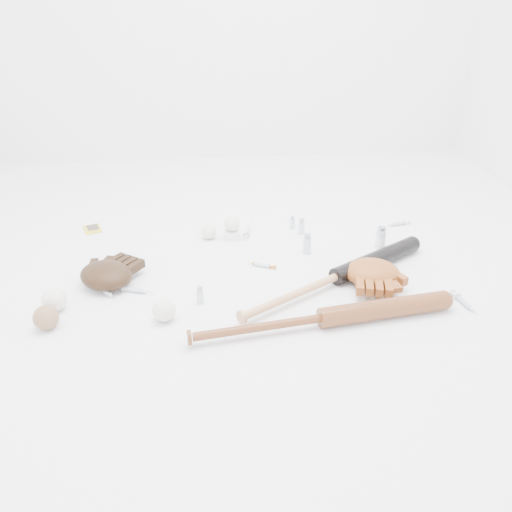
{
  "coord_description": "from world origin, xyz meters",
  "views": [
    {
      "loc": [
        -0.16,
        -1.67,
        0.97
      ],
      "look_at": [
        0.01,
        0.01,
        0.06
      ],
      "focal_mm": 35.0,
      "sensor_mm": 36.0,
      "label": 1
    }
  ],
  "objects": [
    {
      "name": "baseball_upper",
      "position": [
        -0.17,
        0.31,
        0.03
      ],
      "size": [
        0.07,
        0.07,
        0.07
      ],
      "primitive_type": "sphere",
      "color": "white",
      "rests_on": "ground"
    },
    {
      "name": "pedestal",
      "position": [
        -0.07,
        0.3,
        0.02
      ],
      "size": [
        0.07,
        0.07,
        0.04
      ],
      "primitive_type": "cube",
      "rotation": [
        0.0,
        0.0,
        0.01
      ],
      "color": "white",
      "rests_on": "ground"
    },
    {
      "name": "vial_2",
      "position": [
        0.23,
        0.13,
        0.04
      ],
      "size": [
        0.03,
        0.03,
        0.08
      ],
      "primitive_type": "cylinder",
      "color": "silver",
      "rests_on": "ground"
    },
    {
      "name": "baseball_aged",
      "position": [
        -0.7,
        -0.3,
        0.04
      ],
      "size": [
        0.08,
        0.08,
        0.08
      ],
      "primitive_type": "sphere",
      "color": "olive",
      "rests_on": "ground"
    },
    {
      "name": "trading_card",
      "position": [
        -0.7,
        0.45,
        0.0
      ],
      "size": [
        0.1,
        0.12,
        0.01
      ],
      "primitive_type": "cube",
      "rotation": [
        0.0,
        0.0,
        0.34
      ],
      "color": "gold",
      "rests_on": "ground"
    },
    {
      "name": "glove_dark",
      "position": [
        -0.55,
        -0.05,
        0.04
      ],
      "size": [
        0.34,
        0.34,
        0.09
      ],
      "primitive_type": null,
      "rotation": [
        0.0,
        0.0,
        -0.63
      ],
      "color": "black",
      "rests_on": "ground"
    },
    {
      "name": "vial_1",
      "position": [
        0.21,
        0.37,
        0.03
      ],
      "size": [
        0.02,
        0.02,
        0.06
      ],
      "primitive_type": "cylinder",
      "color": "silver",
      "rests_on": "ground"
    },
    {
      "name": "baseball_on_pedestal",
      "position": [
        -0.07,
        0.3,
        0.07
      ],
      "size": [
        0.07,
        0.07,
        0.07
      ],
      "primitive_type": "sphere",
      "color": "white",
      "rests_on": "pedestal"
    },
    {
      "name": "bat_dark",
      "position": [
        0.29,
        -0.12,
        0.03
      ],
      "size": [
        0.82,
        0.54,
        0.07
      ],
      "primitive_type": null,
      "rotation": [
        0.0,
        0.0,
        0.55
      ],
      "color": "black",
      "rests_on": "ground"
    },
    {
      "name": "syringe_5",
      "position": [
        -0.45,
        -0.11,
        0.01
      ],
      "size": [
        0.17,
        0.09,
        0.02
      ],
      "primitive_type": null,
      "rotation": [
        0.0,
        0.0,
        -0.36
      ],
      "color": "#ADBCC6",
      "rests_on": "ground"
    },
    {
      "name": "syringe_2",
      "position": [
        0.0,
        0.34,
        0.01
      ],
      "size": [
        0.07,
        0.17,
        0.02
      ],
      "primitive_type": null,
      "rotation": [
        0.0,
        0.0,
        1.33
      ],
      "color": "#ADBCC6",
      "rests_on": "ground"
    },
    {
      "name": "baseball_mid",
      "position": [
        -0.33,
        -0.29,
        0.04
      ],
      "size": [
        0.08,
        0.08,
        0.08
      ],
      "primitive_type": "sphere",
      "color": "white",
      "rests_on": "ground"
    },
    {
      "name": "vial_0",
      "position": [
        0.24,
        0.32,
        0.04
      ],
      "size": [
        0.03,
        0.03,
        0.07
      ],
      "primitive_type": "cylinder",
      "color": "silver",
      "rests_on": "ground"
    },
    {
      "name": "syringe_0",
      "position": [
        -0.55,
        -0.1,
        0.01
      ],
      "size": [
        0.11,
        0.14,
        0.02
      ],
      "primitive_type": null,
      "rotation": [
        0.0,
        0.0,
        -0.94
      ],
      "color": "#ADBCC6",
      "rests_on": "ground"
    },
    {
      "name": "bat_wood",
      "position": [
        0.18,
        -0.38,
        0.03
      ],
      "size": [
        0.92,
        0.2,
        0.07
      ],
      "primitive_type": null,
      "rotation": [
        0.0,
        0.0,
        0.14
      ],
      "color": "brown",
      "rests_on": "ground"
    },
    {
      "name": "vial_3",
      "position": [
        0.55,
        0.15,
        0.05
      ],
      "size": [
        0.04,
        0.04,
        0.09
      ],
      "primitive_type": "cylinder",
      "color": "silver",
      "rests_on": "ground"
    },
    {
      "name": "glove_tan",
      "position": [
        0.42,
        -0.12,
        0.04
      ],
      "size": [
        0.29,
        0.29,
        0.09
      ],
      "primitive_type": null,
      "rotation": [
        0.0,
        0.0,
        2.91
      ],
      "color": "brown",
      "rests_on": "ground"
    },
    {
      "name": "syringe_3",
      "position": [
        0.7,
        -0.3,
        0.01
      ],
      "size": [
        0.05,
        0.16,
        0.02
      ],
      "primitive_type": null,
      "rotation": [
        0.0,
        0.0,
        -1.41
      ],
      "color": "#ADBCC6",
      "rests_on": "ground"
    },
    {
      "name": "syringe_1",
      "position": [
        0.03,
        0.03,
        0.01
      ],
      "size": [
        0.13,
        0.08,
        0.02
      ],
      "primitive_type": null,
      "rotation": [
        0.0,
        0.0,
        2.71
      ],
      "color": "#ADBCC6",
      "rests_on": "ground"
    },
    {
      "name": "baseball_left",
      "position": [
        -0.7,
        -0.2,
        0.04
      ],
      "size": [
        0.08,
        0.08,
        0.08
      ],
      "primitive_type": "sphere",
      "color": "white",
      "rests_on": "ground"
    },
    {
      "name": "syringe_4",
      "position": [
        0.7,
        0.36,
        0.01
      ],
      "size": [
        0.15,
        0.05,
        0.02
      ],
      "primitive_type": null,
      "rotation": [
        0.0,
        0.0,
        3.33
      ],
      "color": "#ADBCC6",
      "rests_on": "ground"
    },
    {
      "name": "vial_4",
      "position": [
        -0.21,
        -0.2,
        0.03
      ],
      "size": [
        0.02,
        0.02,
        0.06
      ],
      "primitive_type": "cylinder",
      "color": "silver",
      "rests_on": "ground"
    }
  ]
}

